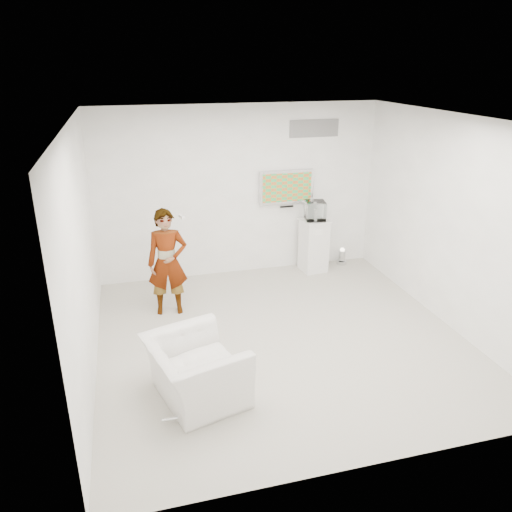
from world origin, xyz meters
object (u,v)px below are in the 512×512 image
object	(u,v)px
person	(168,262)
floor_uplight	(342,256)
pedestal	(314,245)
armchair	(196,370)
tv	(286,187)

from	to	relation	value
person	floor_uplight	world-z (taller)	person
pedestal	person	bearing A→B (deg)	-160.24
armchair	pedestal	distance (m)	4.17
tv	floor_uplight	world-z (taller)	tv
person	floor_uplight	size ratio (longest dim) A/B	5.35
person	armchair	bearing A→B (deg)	-83.45
tv	pedestal	xyz separation A→B (m)	(0.46, -0.26, -1.06)
pedestal	armchair	bearing A→B (deg)	-129.76
person	pedestal	distance (m)	2.93
armchair	tv	bearing A→B (deg)	-47.75
pedestal	floor_uplight	world-z (taller)	pedestal
armchair	floor_uplight	xyz separation A→B (m)	(3.31, 3.34, -0.21)
tv	person	distance (m)	2.69
tv	pedestal	size ratio (longest dim) A/B	1.02
pedestal	tv	bearing A→B (deg)	150.49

